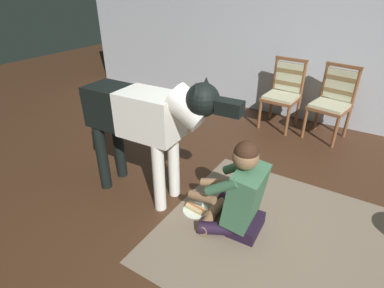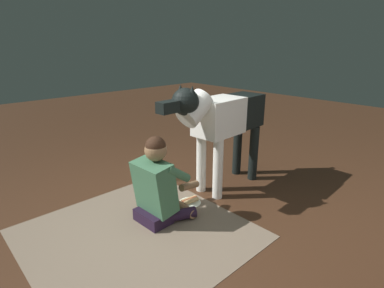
{
  "view_description": "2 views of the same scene",
  "coord_description": "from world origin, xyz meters",
  "px_view_note": "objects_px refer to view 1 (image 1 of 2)",
  "views": [
    {
      "loc": [
        0.7,
        -1.84,
        1.94
      ],
      "look_at": [
        -0.45,
        0.01,
        0.75
      ],
      "focal_mm": 28.25,
      "sensor_mm": 36.0,
      "label": 1
    },
    {
      "loc": [
        1.54,
        2.24,
        1.67
      ],
      "look_at": [
        -0.45,
        0.1,
        0.69
      ],
      "focal_mm": 28.36,
      "sensor_mm": 36.0,
      "label": 2
    }
  ],
  "objects_px": {
    "dining_chair_right_of_pair": "(333,99)",
    "large_dog": "(145,118)",
    "dining_chair_left_of_pair": "(284,90)",
    "person_sitting_on_floor": "(240,195)",
    "hot_dog_on_plate": "(195,209)"
  },
  "relations": [
    {
      "from": "dining_chair_right_of_pair",
      "to": "person_sitting_on_floor",
      "type": "bearing_deg",
      "value": -97.45
    },
    {
      "from": "dining_chair_left_of_pair",
      "to": "person_sitting_on_floor",
      "type": "bearing_deg",
      "value": -81.15
    },
    {
      "from": "hot_dog_on_plate",
      "to": "person_sitting_on_floor",
      "type": "bearing_deg",
      "value": 2.48
    },
    {
      "from": "dining_chair_left_of_pair",
      "to": "person_sitting_on_floor",
      "type": "xyz_separation_m",
      "value": [
        0.36,
        -2.33,
        -0.19
      ]
    },
    {
      "from": "dining_chair_right_of_pair",
      "to": "person_sitting_on_floor",
      "type": "distance_m",
      "value": 2.36
    },
    {
      "from": "dining_chair_left_of_pair",
      "to": "large_dog",
      "type": "bearing_deg",
      "value": -103.74
    },
    {
      "from": "person_sitting_on_floor",
      "to": "large_dog",
      "type": "distance_m",
      "value": 1.07
    },
    {
      "from": "person_sitting_on_floor",
      "to": "large_dog",
      "type": "xyz_separation_m",
      "value": [
        -0.94,
        -0.04,
        0.49
      ]
    },
    {
      "from": "person_sitting_on_floor",
      "to": "hot_dog_on_plate",
      "type": "distance_m",
      "value": 0.54
    },
    {
      "from": "dining_chair_left_of_pair",
      "to": "dining_chair_right_of_pair",
      "type": "bearing_deg",
      "value": -0.12
    },
    {
      "from": "dining_chair_left_of_pair",
      "to": "dining_chair_right_of_pair",
      "type": "xyz_separation_m",
      "value": [
        0.67,
        -0.0,
        0.0
      ]
    },
    {
      "from": "person_sitting_on_floor",
      "to": "large_dog",
      "type": "relative_size",
      "value": 0.51
    },
    {
      "from": "dining_chair_left_of_pair",
      "to": "large_dog",
      "type": "height_order",
      "value": "large_dog"
    },
    {
      "from": "dining_chair_right_of_pair",
      "to": "large_dog",
      "type": "xyz_separation_m",
      "value": [
        -1.25,
        -2.37,
        0.31
      ]
    },
    {
      "from": "large_dog",
      "to": "dining_chair_right_of_pair",
      "type": "bearing_deg",
      "value": 62.24
    }
  ]
}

